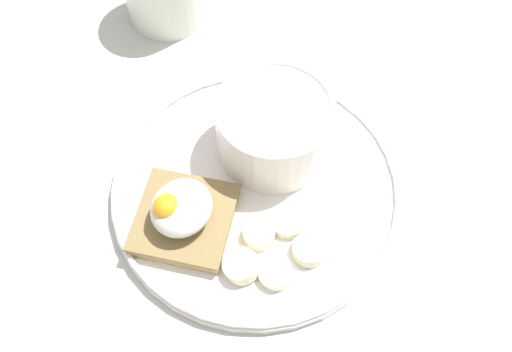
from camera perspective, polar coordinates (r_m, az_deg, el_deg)
ground_plane at (r=56.25cm, az=-0.00°, el=-2.05°), size 120.00×120.00×2.00cm
plate at (r=54.67cm, az=-0.00°, el=-1.16°), size 27.74×27.74×1.60cm
oatmeal_bowl at (r=54.18cm, az=1.79°, el=4.87°), size 11.26×11.26×6.62cm
toast_slice at (r=52.38cm, az=-7.17°, el=-4.31°), size 10.91×10.91×1.48cm
poached_egg at (r=50.24cm, az=-7.65°, el=-3.17°), size 5.81×5.30×3.80cm
banana_slice_front at (r=52.28cm, az=3.24°, el=-4.59°), size 3.44×3.41×1.10cm
banana_slice_left at (r=50.21cm, az=-1.49°, el=-9.00°), size 3.78×3.93×1.87cm
banana_slice_back at (r=50.22cm, az=1.97°, el=-9.65°), size 4.38×4.38×1.36cm
banana_slice_right at (r=51.63cm, az=0.29°, el=-5.82°), size 4.08×4.09×1.20cm
banana_slice_inner at (r=51.16cm, az=5.34°, el=-7.35°), size 4.38×4.38×1.37cm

